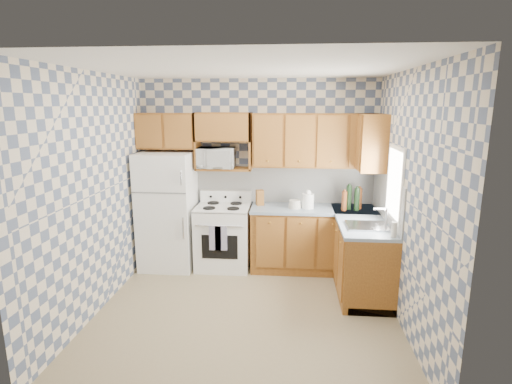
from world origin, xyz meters
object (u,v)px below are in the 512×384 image
(refrigerator, at_px, (168,211))
(microwave, at_px, (216,158))
(electric_kettle, at_px, (308,201))
(stove_body, at_px, (224,237))

(refrigerator, xyz_separation_m, microwave, (0.70, 0.16, 0.75))
(refrigerator, xyz_separation_m, electric_kettle, (2.01, 0.01, 0.18))
(stove_body, xyz_separation_m, microwave, (-0.11, 0.13, 1.14))
(stove_body, distance_m, microwave, 1.16)
(refrigerator, distance_m, stove_body, 0.89)
(stove_body, relative_size, electric_kettle, 4.37)
(stove_body, bearing_deg, refrigerator, -178.22)
(stove_body, bearing_deg, microwave, 128.58)
(stove_body, height_order, microwave, microwave)
(refrigerator, distance_m, electric_kettle, 2.02)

